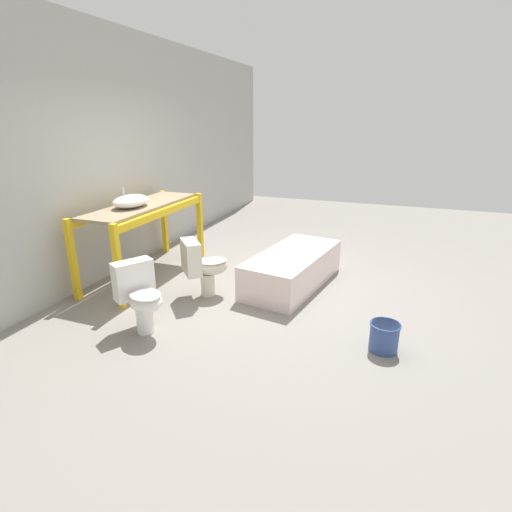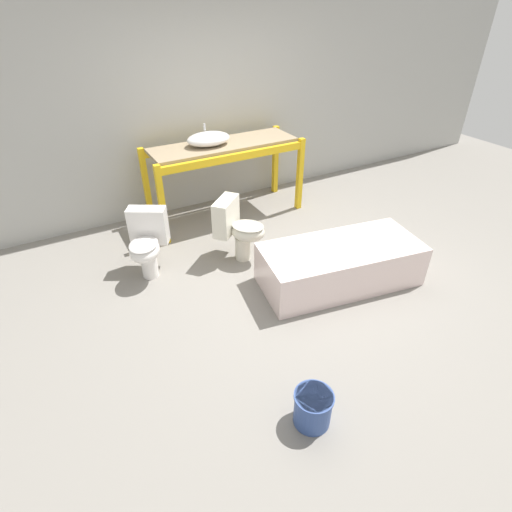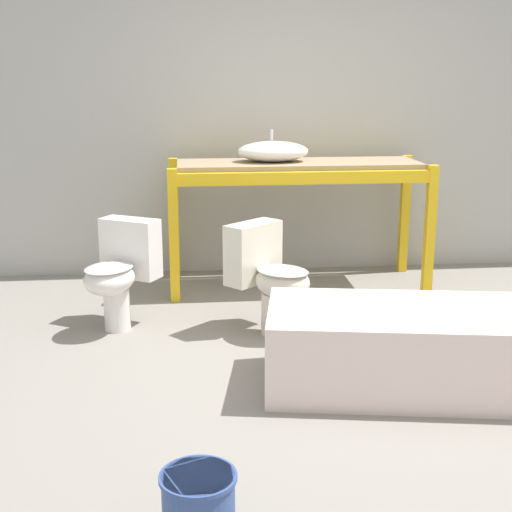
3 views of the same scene
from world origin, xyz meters
The scene contains 8 objects.
ground_plane centered at (0.00, 0.00, 0.00)m, with size 12.00×12.00×0.00m, color gray.
warehouse_wall_rear centered at (0.00, 2.23, 1.60)m, with size 10.80×0.08×3.20m.
shelving_rack centered at (-0.03, 1.70, 0.83)m, with size 2.00×0.71×0.99m.
sink_basin centered at (-0.22, 1.71, 1.07)m, with size 0.54×0.37×0.24m.
bathtub_main centered at (0.33, -0.27, 0.25)m, with size 1.73×0.98×0.44m.
toilet_near centered at (-0.38, 0.65, 0.40)m, with size 0.61×0.62×0.71m.
toilet_far centered at (-1.34, 0.85, 0.40)m, with size 0.56×0.63×0.71m.
bucket_white centered at (-0.88, -1.48, 0.15)m, with size 0.28×0.28×0.28m.
Camera 1 is at (-4.34, -1.49, 2.06)m, focal length 28.00 mm.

